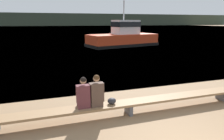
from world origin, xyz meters
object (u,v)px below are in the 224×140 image
object	(u,v)px
bench_main	(129,104)
tugboat_red	(123,38)
person_right	(96,93)
person_left	(84,95)
shopping_bag	(112,101)

from	to	relation	value
bench_main	tugboat_red	world-z (taller)	tugboat_red
tugboat_red	person_right	bearing A→B (deg)	143.67
bench_main	person_right	xyz separation A→B (m)	(-1.08, -0.00, 0.51)
person_left	person_right	size ratio (longest dim) A/B	0.96
person_left	shopping_bag	size ratio (longest dim) A/B	3.54
shopping_bag	bench_main	bearing A→B (deg)	-1.14
person_left	shopping_bag	world-z (taller)	person_left
shopping_bag	person_left	bearing A→B (deg)	-179.06
bench_main	person_right	distance (m)	1.19
bench_main	shopping_bag	world-z (taller)	shopping_bag
shopping_bag	person_right	bearing A→B (deg)	-178.21
bench_main	person_left	xyz separation A→B (m)	(-1.48, -0.00, 0.49)
person_right	tugboat_red	distance (m)	19.62
person_right	shopping_bag	distance (m)	0.60
person_left	tugboat_red	world-z (taller)	tugboat_red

